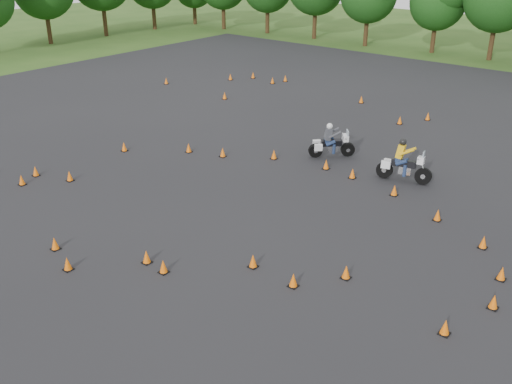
{
  "coord_description": "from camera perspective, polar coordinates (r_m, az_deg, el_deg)",
  "views": [
    {
      "loc": [
        12.49,
        -11.35,
        10.23
      ],
      "look_at": [
        0.0,
        4.0,
        1.2
      ],
      "focal_mm": 40.0,
      "sensor_mm": 36.0,
      "label": 1
    }
  ],
  "objects": [
    {
      "name": "ground",
      "position": [
        19.73,
        -7.4,
        -6.92
      ],
      "size": [
        140.0,
        140.0,
        0.0
      ],
      "primitive_type": "plane",
      "color": "#2D5119",
      "rests_on": "ground"
    },
    {
      "name": "asphalt_pad",
      "position": [
        23.7,
        3.05,
        -1.07
      ],
      "size": [
        62.0,
        62.0,
        0.0
      ],
      "primitive_type": "plane",
      "color": "black",
      "rests_on": "ground"
    },
    {
      "name": "traffic_cones",
      "position": [
        23.16,
        0.79,
        -1.06
      ],
      "size": [
        36.09,
        33.36,
        0.45
      ],
      "color": "orange",
      "rests_on": "asphalt_pad"
    },
    {
      "name": "rider_grey",
      "position": [
        28.55,
        7.62,
        5.24
      ],
      "size": [
        2.16,
        2.14,
        1.8
      ],
      "primitive_type": null,
      "rotation": [
        0.0,
        0.0,
        0.78
      ],
      "color": "#3B3C42",
      "rests_on": "ground"
    },
    {
      "name": "rider_yellow",
      "position": [
        26.19,
        14.64,
        2.97
      ],
      "size": [
        2.58,
        1.31,
        1.91
      ],
      "primitive_type": null,
      "rotation": [
        0.0,
        0.0,
        0.23
      ],
      "color": "gold",
      "rests_on": "ground"
    }
  ]
}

